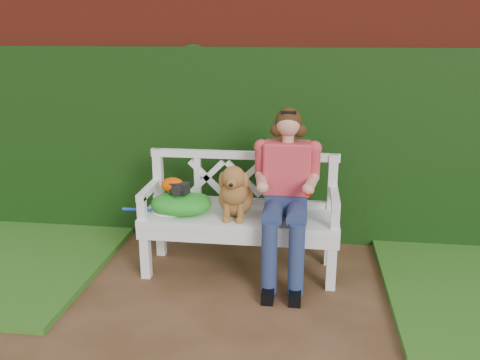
# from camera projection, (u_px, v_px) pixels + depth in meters

# --- Properties ---
(ground) EXTENTS (60.00, 60.00, 0.00)m
(ground) POSITION_uv_depth(u_px,v_px,m) (220.00, 340.00, 3.13)
(ground) COLOR #422A15
(brick_wall) EXTENTS (10.00, 0.30, 2.20)m
(brick_wall) POSITION_uv_depth(u_px,v_px,m) (254.00, 114.00, 4.62)
(brick_wall) COLOR maroon
(brick_wall) RESTS_ON ground
(ivy_hedge) EXTENTS (10.00, 0.18, 1.70)m
(ivy_hedge) POSITION_uv_depth(u_px,v_px,m) (251.00, 146.00, 4.48)
(ivy_hedge) COLOR #16380A
(ivy_hedge) RESTS_ON ground
(garden_bench) EXTENTS (1.64, 0.79, 0.48)m
(garden_bench) POSITION_uv_depth(u_px,v_px,m) (240.00, 242.00, 3.97)
(garden_bench) COLOR white
(garden_bench) RESTS_ON ground
(seated_woman) EXTENTS (0.63, 0.77, 1.22)m
(seated_woman) POSITION_uv_depth(u_px,v_px,m) (286.00, 200.00, 3.80)
(seated_woman) COLOR #D02940
(seated_woman) RESTS_ON ground
(dog) EXTENTS (0.40, 0.46, 0.42)m
(dog) POSITION_uv_depth(u_px,v_px,m) (235.00, 189.00, 3.79)
(dog) COLOR #A66D2E
(dog) RESTS_ON garden_bench
(tennis_racket) EXTENTS (0.59, 0.39, 0.03)m
(tennis_racket) POSITION_uv_depth(u_px,v_px,m) (167.00, 211.00, 3.92)
(tennis_racket) COLOR white
(tennis_racket) RESTS_ON garden_bench
(green_bag) EXTENTS (0.56, 0.49, 0.16)m
(green_bag) POSITION_uv_depth(u_px,v_px,m) (181.00, 203.00, 3.90)
(green_bag) COLOR #207C29
(green_bag) RESTS_ON garden_bench
(camera_item) EXTENTS (0.15, 0.12, 0.09)m
(camera_item) POSITION_uv_depth(u_px,v_px,m) (180.00, 188.00, 3.86)
(camera_item) COLOR black
(camera_item) RESTS_ON green_bag
(baseball_glove) EXTENTS (0.19, 0.15, 0.11)m
(baseball_glove) POSITION_uv_depth(u_px,v_px,m) (173.00, 185.00, 3.89)
(baseball_glove) COLOR #E64800
(baseball_glove) RESTS_ON green_bag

